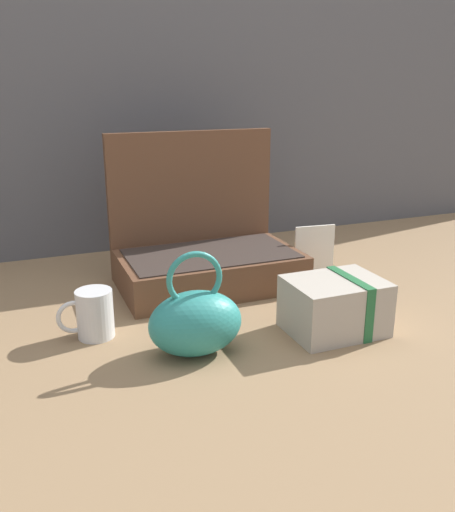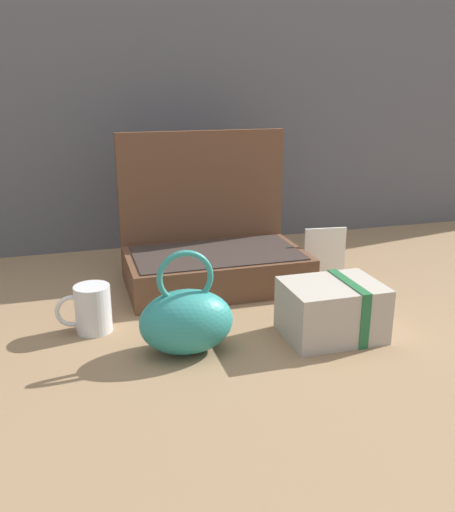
{
  "view_description": "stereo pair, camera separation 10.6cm",
  "coord_description": "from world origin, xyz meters",
  "views": [
    {
      "loc": [
        -0.39,
        -1.05,
        0.49
      ],
      "look_at": [
        0.02,
        -0.02,
        0.13
      ],
      "focal_mm": 38.14,
      "sensor_mm": 36.0,
      "label": 1
    },
    {
      "loc": [
        -0.29,
        -1.09,
        0.49
      ],
      "look_at": [
        0.02,
        -0.02,
        0.13
      ],
      "focal_mm": 38.14,
      "sensor_mm": 36.0,
      "label": 2
    }
  ],
  "objects": [
    {
      "name": "cream_toiletry_bag",
      "position": [
        0.19,
        -0.18,
        0.06
      ],
      "size": [
        0.19,
        0.15,
        0.12
      ],
      "color": "#B2A899",
      "rests_on": "ground_plane"
    },
    {
      "name": "back_wall",
      "position": [
        0.0,
        0.58,
        0.7
      ],
      "size": [
        3.2,
        0.06,
        1.4
      ],
      "primitive_type": "cube",
      "color": "#56565B",
      "rests_on": "ground_plane"
    },
    {
      "name": "teal_pouch_handbag",
      "position": [
        -0.1,
        -0.17,
        0.07
      ],
      "size": [
        0.18,
        0.13,
        0.2
      ],
      "color": "teal",
      "rests_on": "ground_plane"
    },
    {
      "name": "coffee_mug",
      "position": [
        -0.27,
        -0.03,
        0.05
      ],
      "size": [
        0.11,
        0.07,
        0.1
      ],
      "color": "silver",
      "rests_on": "ground_plane"
    },
    {
      "name": "open_suitcase",
      "position": [
        0.04,
        0.18,
        0.09
      ],
      "size": [
        0.44,
        0.27,
        0.37
      ],
      "color": "brown",
      "rests_on": "ground_plane"
    },
    {
      "name": "ground_plane",
      "position": [
        0.0,
        0.0,
        0.0
      ],
      "size": [
        6.0,
        6.0,
        0.0
      ],
      "primitive_type": "plane",
      "color": "#8C6D4C"
    },
    {
      "name": "info_card_left",
      "position": [
        0.33,
        0.13,
        0.07
      ],
      "size": [
        0.11,
        0.02,
        0.13
      ],
      "primitive_type": "cube",
      "rotation": [
        0.0,
        0.0,
        -0.11
      ],
      "color": "white",
      "rests_on": "ground_plane"
    }
  ]
}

